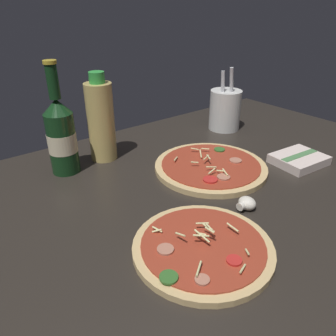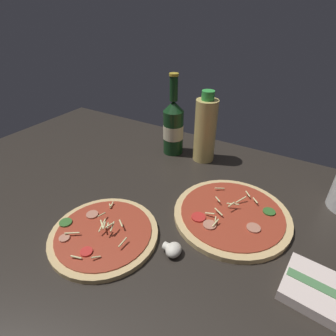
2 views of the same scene
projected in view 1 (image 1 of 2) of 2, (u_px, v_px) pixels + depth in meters
The scene contains 8 objects.
counter_slab at pixel (171, 202), 75.43cm from camera, with size 160.00×90.00×2.50cm.
pizza_near at pixel (203, 247), 58.68cm from camera, with size 25.41×25.41×4.82cm.
pizza_far at pixel (211, 167), 86.91cm from camera, with size 29.60×29.60×3.95cm.
beer_bottle at pixel (61, 135), 81.95cm from camera, with size 7.23×7.23×28.21cm.
oil_bottle at pixel (101, 121), 88.64cm from camera, with size 7.34×7.34×24.13cm.
mushroom_left at pixel (246, 203), 70.17cm from camera, with size 4.21×4.01×2.81cm.
utensil_crock at pixel (225, 109), 111.90cm from camera, with size 10.56×10.56×21.30cm.
dish_towel at pixel (299, 159), 89.96cm from camera, with size 14.46×12.17×2.56cm.
Camera 1 is at (-39.66, -49.52, 42.82)cm, focal length 35.00 mm.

